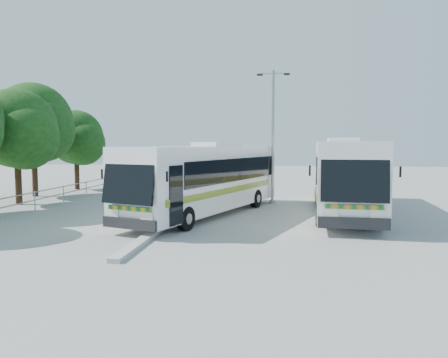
# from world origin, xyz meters

# --- Properties ---
(ground) EXTENTS (100.00, 100.00, 0.00)m
(ground) POSITION_xyz_m (0.00, 0.00, 0.00)
(ground) COLOR gray
(ground) RESTS_ON ground
(kerb_divider) EXTENTS (0.40, 16.00, 0.15)m
(kerb_divider) POSITION_xyz_m (-2.30, 2.00, 0.07)
(kerb_divider) COLOR #B2B2AD
(kerb_divider) RESTS_ON ground
(railing) EXTENTS (0.06, 22.00, 1.00)m
(railing) POSITION_xyz_m (-10.00, 4.00, 0.74)
(railing) COLOR gray
(railing) RESTS_ON ground
(tree_far_c) EXTENTS (4.97, 4.69, 6.49)m
(tree_far_c) POSITION_xyz_m (-12.12, 5.10, 4.26)
(tree_far_c) COLOR #382314
(tree_far_c) RESTS_ON ground
(tree_far_d) EXTENTS (5.62, 5.30, 7.33)m
(tree_far_d) POSITION_xyz_m (-13.31, 8.80, 4.82)
(tree_far_d) COLOR #382314
(tree_far_d) RESTS_ON ground
(tree_far_e) EXTENTS (4.54, 4.28, 5.92)m
(tree_far_e) POSITION_xyz_m (-12.63, 13.30, 3.89)
(tree_far_e) COLOR #382314
(tree_far_e) RESTS_ON ground
(coach_main) EXTENTS (6.23, 11.99, 3.30)m
(coach_main) POSITION_xyz_m (-1.01, 2.84, 1.81)
(coach_main) COLOR white
(coach_main) RESTS_ON ground
(coach_adjacent) EXTENTS (3.50, 12.81, 3.51)m
(coach_adjacent) POSITION_xyz_m (5.52, 4.47, 1.93)
(coach_adjacent) COLOR white
(coach_adjacent) RESTS_ON ground
(lamppost) EXTENTS (1.84, 0.20, 7.52)m
(lamppost) POSITION_xyz_m (2.00, 7.24, 4.15)
(lamppost) COLOR #919299
(lamppost) RESTS_ON ground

